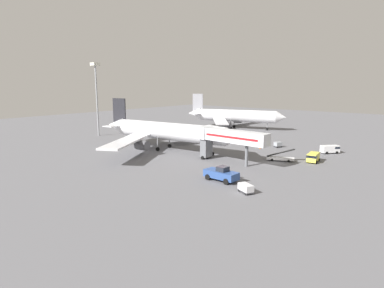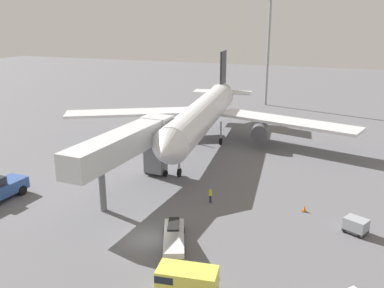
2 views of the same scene
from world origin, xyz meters
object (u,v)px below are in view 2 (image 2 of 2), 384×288
at_px(airplane_at_gate, 204,113).
at_px(belt_loader_truck, 174,236).
at_px(ground_crew_worker_foreground, 210,195).
at_px(jet_bridge, 129,144).
at_px(safety_cone_alpha, 304,209).
at_px(apron_light_mast, 269,29).
at_px(baggage_cart_outer_left, 356,225).
at_px(service_van_near_right, 185,280).

height_order(airplane_at_gate, belt_loader_truck, airplane_at_gate).
bearing_deg(ground_crew_worker_foreground, belt_loader_truck, -92.28).
distance_m(belt_loader_truck, ground_crew_worker_foreground, 9.41).
relative_size(jet_bridge, safety_cone_alpha, 26.80).
bearing_deg(apron_light_mast, ground_crew_worker_foreground, -85.22).
distance_m(jet_bridge, baggage_cart_outer_left, 25.14).
distance_m(jet_bridge, safety_cone_alpha, 20.42).
bearing_deg(baggage_cart_outer_left, safety_cone_alpha, 149.11).
bearing_deg(safety_cone_alpha, service_van_near_right, -111.65).
xyz_separation_m(service_van_near_right, apron_light_mast, (-7.88, 71.38, 16.03)).
distance_m(airplane_at_gate, baggage_cart_outer_left, 32.19).
height_order(jet_bridge, apron_light_mast, apron_light_mast).
relative_size(airplane_at_gate, belt_loader_truck, 7.41).
bearing_deg(airplane_at_gate, apron_light_mast, 84.78).
relative_size(jet_bridge, service_van_near_right, 3.99).
relative_size(ground_crew_worker_foreground, apron_light_mast, 0.07).
distance_m(baggage_cart_outer_left, ground_crew_worker_foreground, 15.07).
distance_m(jet_bridge, apron_light_mast, 57.43).
height_order(ground_crew_worker_foreground, apron_light_mast, apron_light_mast).
relative_size(airplane_at_gate, jet_bridge, 2.58).
height_order(airplane_at_gate, ground_crew_worker_foreground, airplane_at_gate).
height_order(jet_bridge, baggage_cart_outer_left, jet_bridge).
bearing_deg(baggage_cart_outer_left, jet_bridge, 177.01).
bearing_deg(airplane_at_gate, ground_crew_worker_foreground, -69.11).
relative_size(belt_loader_truck, ground_crew_worker_foreground, 3.74).
bearing_deg(jet_bridge, apron_light_mast, 84.94).
xyz_separation_m(service_van_near_right, ground_crew_worker_foreground, (-3.22, 15.69, -0.29)).
height_order(belt_loader_truck, apron_light_mast, apron_light_mast).
relative_size(safety_cone_alpha, apron_light_mast, 0.03).
xyz_separation_m(airplane_at_gate, apron_light_mast, (3.21, 35.08, 12.14)).
relative_size(baggage_cart_outer_left, ground_crew_worker_foreground, 1.43).
xyz_separation_m(jet_bridge, baggage_cart_outer_left, (24.61, -1.28, -4.95)).
bearing_deg(apron_light_mast, baggage_cart_outer_left, -71.09).
bearing_deg(ground_crew_worker_foreground, jet_bridge, -177.77).
relative_size(baggage_cart_outer_left, safety_cone_alpha, 3.58).
relative_size(baggage_cart_outer_left, apron_light_mast, 0.10).
relative_size(airplane_at_gate, baggage_cart_outer_left, 19.36).
bearing_deg(ground_crew_worker_foreground, apron_light_mast, 94.78).
xyz_separation_m(jet_bridge, ground_crew_worker_foreground, (9.63, 0.37, -4.87)).
xyz_separation_m(baggage_cart_outer_left, apron_light_mast, (-19.64, 57.35, 16.40)).
xyz_separation_m(airplane_at_gate, jet_bridge, (-1.76, -20.98, 0.68)).
height_order(baggage_cart_outer_left, apron_light_mast, apron_light_mast).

